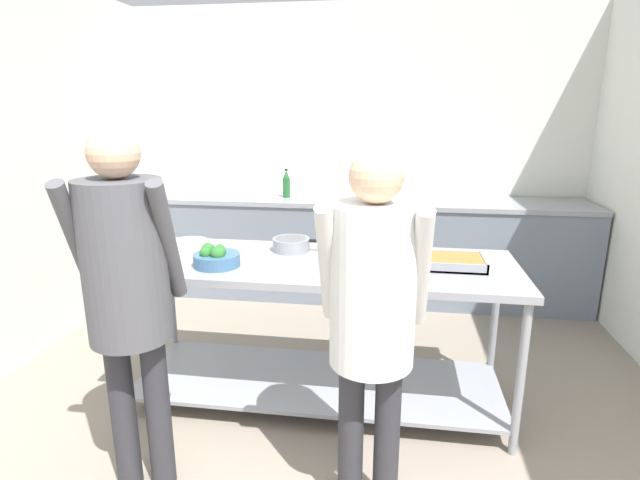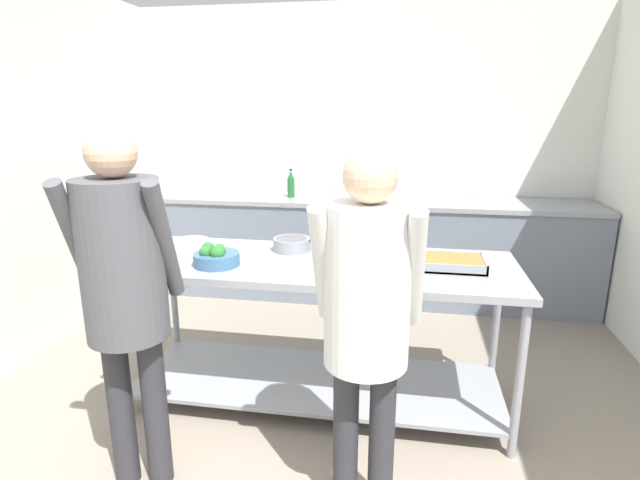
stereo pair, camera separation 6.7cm
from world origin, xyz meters
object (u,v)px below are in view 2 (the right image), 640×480
object	(u,v)px
serving_tray_roast	(360,253)
serving_tray_vegetables	(443,262)
guest_serving_right	(367,303)
water_bottle	(291,184)
broccoli_bowl	(216,257)
guest_serving_left	(124,277)
sauce_pan	(292,244)
plate_stack	(191,244)

from	to	relation	value
serving_tray_roast	serving_tray_vegetables	xyz separation A→B (m)	(0.47, -0.10, 0.00)
serving_tray_roast	guest_serving_right	distance (m)	0.94
water_bottle	broccoli_bowl	bearing A→B (deg)	-89.55
broccoli_bowl	guest_serving_left	xyz separation A→B (m)	(-0.16, -0.65, 0.10)
sauce_pan	guest_serving_left	bearing A→B (deg)	-116.62
sauce_pan	water_bottle	size ratio (longest dim) A/B	1.41
broccoli_bowl	serving_tray_vegetables	xyz separation A→B (m)	(1.24, 0.19, -0.02)
plate_stack	serving_tray_roast	bearing A→B (deg)	-0.09
sauce_pan	water_bottle	distance (m)	1.60
plate_stack	serving_tray_roast	distance (m)	1.04
guest_serving_left	guest_serving_right	bearing A→B (deg)	0.31
broccoli_bowl	water_bottle	size ratio (longest dim) A/B	0.98
broccoli_bowl	plate_stack	bearing A→B (deg)	133.57
plate_stack	sauce_pan	bearing A→B (deg)	7.08
serving_tray_vegetables	guest_serving_left	xyz separation A→B (m)	(-1.40, -0.84, 0.12)
broccoli_bowl	guest_serving_right	world-z (taller)	guest_serving_right
plate_stack	guest_serving_left	size ratio (longest dim) A/B	0.13
guest_serving_right	water_bottle	xyz separation A→B (m)	(-0.90, 2.55, 0.07)
sauce_pan	serving_tray_roast	bearing A→B (deg)	-10.56
water_bottle	sauce_pan	bearing A→B (deg)	-76.70
guest_serving_right	broccoli_bowl	bearing A→B (deg)	144.11
guest_serving_right	water_bottle	distance (m)	2.71
plate_stack	serving_tray_vegetables	distance (m)	1.51
plate_stack	guest_serving_left	bearing A→B (deg)	-83.00
serving_tray_vegetables	guest_serving_right	distance (m)	0.90
plate_stack	serving_tray_vegetables	xyz separation A→B (m)	(1.51, -0.10, -0.00)
serving_tray_roast	water_bottle	distance (m)	1.81
serving_tray_vegetables	plate_stack	bearing A→B (deg)	176.33
serving_tray_vegetables	water_bottle	distance (m)	2.14
serving_tray_roast	serving_tray_vegetables	distance (m)	0.48
sauce_pan	guest_serving_left	world-z (taller)	guest_serving_left
guest_serving_right	serving_tray_vegetables	bearing A→B (deg)	67.16
serving_tray_vegetables	water_bottle	xyz separation A→B (m)	(-1.25, 1.72, 0.14)
broccoli_bowl	sauce_pan	bearing A→B (deg)	45.87
guest_serving_left	water_bottle	distance (m)	2.56
plate_stack	sauce_pan	world-z (taller)	sauce_pan
guest_serving_left	guest_serving_right	xyz separation A→B (m)	(1.05, 0.01, -0.05)
sauce_pan	serving_tray_roast	world-z (taller)	sauce_pan
broccoli_bowl	guest_serving_right	bearing A→B (deg)	-35.89
sauce_pan	serving_tray_vegetables	bearing A→B (deg)	-11.09
plate_stack	water_bottle	xyz separation A→B (m)	(0.26, 1.63, 0.14)
guest_serving_right	water_bottle	bearing A→B (deg)	109.51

